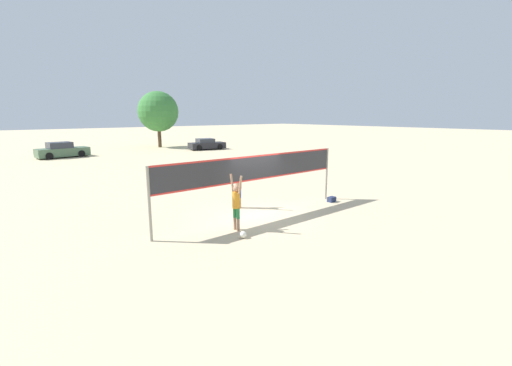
{
  "coord_description": "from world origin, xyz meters",
  "views": [
    {
      "loc": [
        -8.63,
        -10.31,
        4.07
      ],
      "look_at": [
        0.0,
        0.0,
        1.37
      ],
      "focal_mm": 24.0,
      "sensor_mm": 36.0,
      "label": 1
    }
  ],
  "objects_px": {
    "parked_car_far": "(62,151)",
    "tree_left_cluster": "(158,112)",
    "gear_bag": "(332,199)",
    "volleyball": "(243,235)",
    "volleyball_net": "(256,171)",
    "parked_car_mid": "(207,144)",
    "player_blocker": "(238,183)",
    "player_spiker": "(236,202)"
  },
  "relations": [
    {
      "from": "volleyball_net",
      "to": "player_blocker",
      "type": "bearing_deg",
      "value": 82.67
    },
    {
      "from": "volleyball",
      "to": "parked_car_mid",
      "type": "bearing_deg",
      "value": 60.42
    },
    {
      "from": "player_spiker",
      "to": "parked_car_mid",
      "type": "xyz_separation_m",
      "value": [
        14.49,
        25.3,
        -0.47
      ]
    },
    {
      "from": "gear_bag",
      "to": "tree_left_cluster",
      "type": "xyz_separation_m",
      "value": [
        5.61,
        31.19,
        4.29
      ]
    },
    {
      "from": "volleyball",
      "to": "tree_left_cluster",
      "type": "xyz_separation_m",
      "value": [
        11.8,
        32.32,
        4.29
      ]
    },
    {
      "from": "parked_car_far",
      "to": "player_spiker",
      "type": "bearing_deg",
      "value": -95.04
    },
    {
      "from": "volleyball_net",
      "to": "volleyball",
      "type": "distance_m",
      "value": 3.13
    },
    {
      "from": "parked_car_far",
      "to": "tree_left_cluster",
      "type": "xyz_separation_m",
      "value": [
        11.7,
        3.87,
        3.75
      ]
    },
    {
      "from": "player_blocker",
      "to": "parked_car_far",
      "type": "height_order",
      "value": "player_blocker"
    },
    {
      "from": "player_spiker",
      "to": "volleyball",
      "type": "distance_m",
      "value": 1.26
    },
    {
      "from": "volleyball_net",
      "to": "parked_car_mid",
      "type": "relative_size",
      "value": 2.04
    },
    {
      "from": "volleyball_net",
      "to": "gear_bag",
      "type": "height_order",
      "value": "volleyball_net"
    },
    {
      "from": "player_spiker",
      "to": "gear_bag",
      "type": "bearing_deg",
      "value": -86.54
    },
    {
      "from": "volleyball_net",
      "to": "player_blocker",
      "type": "relative_size",
      "value": 4.23
    },
    {
      "from": "tree_left_cluster",
      "to": "player_spiker",
      "type": "bearing_deg",
      "value": -110.02
    },
    {
      "from": "parked_car_far",
      "to": "parked_car_mid",
      "type": "bearing_deg",
      "value": -14.64
    },
    {
      "from": "player_blocker",
      "to": "parked_car_mid",
      "type": "height_order",
      "value": "player_blocker"
    },
    {
      "from": "volleyball_net",
      "to": "volleyball",
      "type": "relative_size",
      "value": 38.03
    },
    {
      "from": "volleyball",
      "to": "gear_bag",
      "type": "height_order",
      "value": "gear_bag"
    },
    {
      "from": "volleyball",
      "to": "parked_car_far",
      "type": "bearing_deg",
      "value": 89.8
    },
    {
      "from": "parked_car_mid",
      "to": "parked_car_far",
      "type": "xyz_separation_m",
      "value": [
        -14.71,
        2.37,
        0.07
      ]
    },
    {
      "from": "volleyball",
      "to": "player_spiker",
      "type": "bearing_deg",
      "value": 68.13
    },
    {
      "from": "tree_left_cluster",
      "to": "parked_car_far",
      "type": "bearing_deg",
      "value": -161.72
    },
    {
      "from": "player_spiker",
      "to": "parked_car_far",
      "type": "distance_m",
      "value": 27.68
    },
    {
      "from": "volleyball_net",
      "to": "player_spiker",
      "type": "distance_m",
      "value": 2.07
    },
    {
      "from": "player_blocker",
      "to": "parked_car_far",
      "type": "relative_size",
      "value": 0.46
    },
    {
      "from": "player_blocker",
      "to": "volleyball",
      "type": "relative_size",
      "value": 9.0
    },
    {
      "from": "volleyball",
      "to": "tree_left_cluster",
      "type": "relative_size",
      "value": 0.03
    },
    {
      "from": "gear_bag",
      "to": "parked_car_mid",
      "type": "height_order",
      "value": "parked_car_mid"
    },
    {
      "from": "gear_bag",
      "to": "tree_left_cluster",
      "type": "bearing_deg",
      "value": 79.8
    },
    {
      "from": "player_blocker",
      "to": "gear_bag",
      "type": "distance_m",
      "value": 4.6
    },
    {
      "from": "tree_left_cluster",
      "to": "volleyball_net",
      "type": "bearing_deg",
      "value": -107.77
    },
    {
      "from": "player_spiker",
      "to": "tree_left_cluster",
      "type": "bearing_deg",
      "value": -20.02
    },
    {
      "from": "player_blocker",
      "to": "parked_car_far",
      "type": "bearing_deg",
      "value": -175.32
    },
    {
      "from": "player_spiker",
      "to": "parked_car_mid",
      "type": "height_order",
      "value": "player_spiker"
    },
    {
      "from": "player_spiker",
      "to": "volleyball",
      "type": "bearing_deg",
      "value": 158.13
    },
    {
      "from": "volleyball_net",
      "to": "player_blocker",
      "type": "distance_m",
      "value": 1.61
    },
    {
      "from": "parked_car_far",
      "to": "tree_left_cluster",
      "type": "bearing_deg",
      "value": 12.79
    },
    {
      "from": "player_blocker",
      "to": "volleyball",
      "type": "distance_m",
      "value": 3.93
    },
    {
      "from": "volleyball_net",
      "to": "player_spiker",
      "type": "bearing_deg",
      "value": -151.31
    },
    {
      "from": "player_blocker",
      "to": "tree_left_cluster",
      "type": "height_order",
      "value": "tree_left_cluster"
    },
    {
      "from": "volleyball",
      "to": "parked_car_mid",
      "type": "xyz_separation_m",
      "value": [
        14.81,
        26.09,
        0.47
      ]
    }
  ]
}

